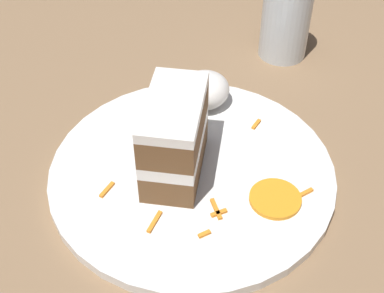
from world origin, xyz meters
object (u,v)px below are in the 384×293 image
(cake_slice, at_px, (177,136))
(cream_dollop, at_px, (204,90))
(drinking_glass, at_px, (285,26))
(orange_garnish, at_px, (275,199))
(plate, at_px, (192,172))

(cake_slice, height_order, cream_dollop, cake_slice)
(cake_slice, height_order, drinking_glass, cake_slice)
(orange_garnish, relative_size, drinking_glass, 0.52)
(cake_slice, xyz_separation_m, cream_dollop, (-0.07, -0.08, -0.02))
(cake_slice, distance_m, orange_garnish, 0.11)
(cream_dollop, relative_size, orange_garnish, 1.18)
(cream_dollop, relative_size, drinking_glass, 0.61)
(plate, distance_m, cream_dollop, 0.11)
(cake_slice, xyz_separation_m, drinking_glass, (-0.21, -0.15, -0.01))
(cake_slice, bearing_deg, cream_dollop, 83.66)
(orange_garnish, bearing_deg, plate, -51.60)
(plate, relative_size, cake_slice, 2.58)
(orange_garnish, height_order, drinking_glass, drinking_glass)
(cream_dollop, height_order, orange_garnish, cream_dollop)
(plate, xyz_separation_m, cream_dollop, (-0.05, -0.09, 0.03))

